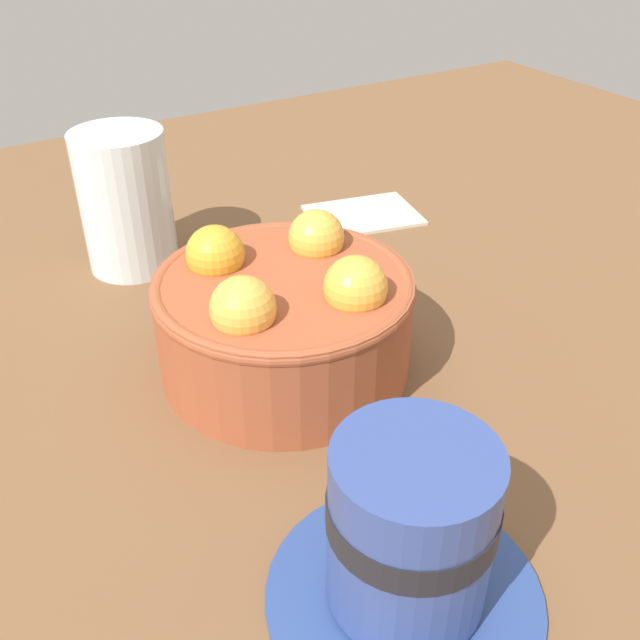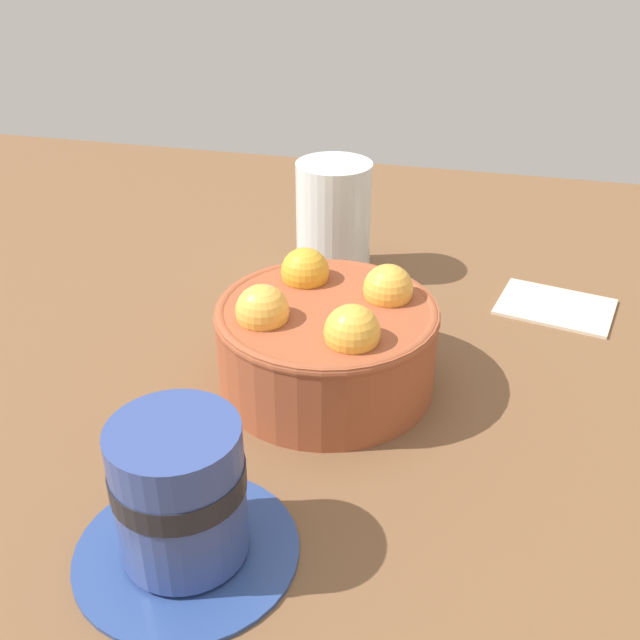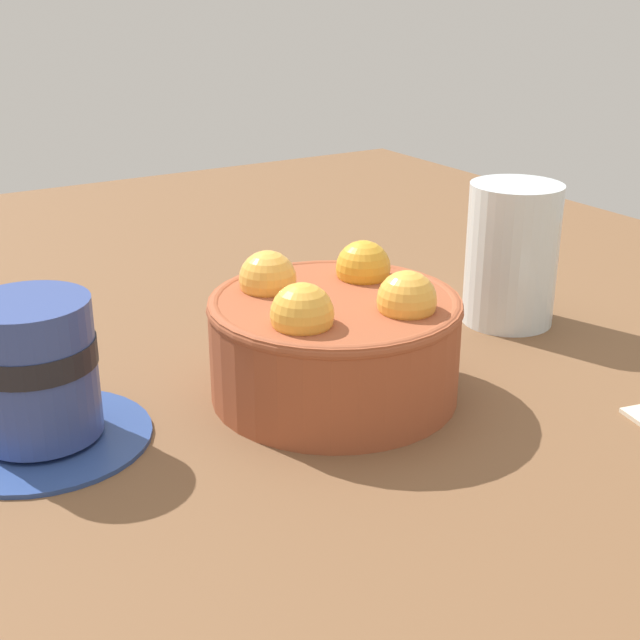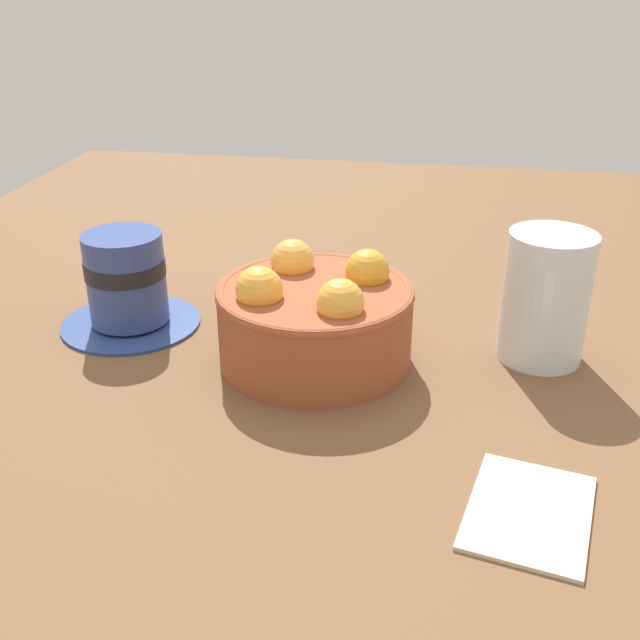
% 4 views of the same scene
% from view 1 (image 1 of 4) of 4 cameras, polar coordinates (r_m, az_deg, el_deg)
% --- Properties ---
extents(ground_plane, '(1.41, 1.08, 0.04)m').
position_cam_1_polar(ground_plane, '(0.50, -2.66, -5.50)').
color(ground_plane, brown).
extents(terracotta_bowl, '(0.17, 0.17, 0.09)m').
position_cam_1_polar(terracotta_bowl, '(0.46, -2.85, 0.39)').
color(terracotta_bowl, '#9E4C2D').
rests_on(terracotta_bowl, ground_plane).
extents(coffee_cup, '(0.13, 0.13, 0.09)m').
position_cam_1_polar(coffee_cup, '(0.33, 7.12, -16.60)').
color(coffee_cup, navy).
rests_on(coffee_cup, ground_plane).
extents(water_glass, '(0.07, 0.07, 0.11)m').
position_cam_1_polar(water_glass, '(0.60, -15.13, 9.08)').
color(water_glass, silver).
rests_on(water_glass, ground_plane).
extents(folded_napkin, '(0.11, 0.09, 0.01)m').
position_cam_1_polar(folded_napkin, '(0.69, 3.44, 8.42)').
color(folded_napkin, beige).
rests_on(folded_napkin, ground_plane).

